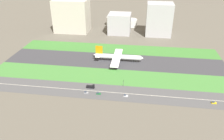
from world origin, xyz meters
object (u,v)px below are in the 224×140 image
at_px(car_2, 126,96).
at_px(fuel_tank_centre, 131,23).
at_px(hangar_building, 120,24).
at_px(fuel_tank_west, 113,21).
at_px(truck_0, 91,87).
at_px(car_1, 98,93).
at_px(traffic_light, 124,83).
at_px(car_0, 214,103).
at_px(car_3, 86,92).
at_px(airliner, 117,57).
at_px(terminal_building, 72,16).
at_px(office_tower, 159,19).

xyz_separation_m(car_2, fuel_tank_centre, (-10.93, 237.00, 5.71)).
height_order(hangar_building, fuel_tank_west, hangar_building).
distance_m(car_2, fuel_tank_centre, 237.32).
bearing_deg(truck_0, car_2, -15.14).
distance_m(car_1, traffic_light, 29.58).
distance_m(traffic_light, hangar_building, 176.05).
bearing_deg(car_0, car_1, 0.00).
xyz_separation_m(car_3, fuel_tank_west, (-4.94, 237.00, 7.14)).
relative_size(airliner, traffic_light, 9.03).
xyz_separation_m(car_3, fuel_tank_centre, (28.60, 237.00, 5.71)).
height_order(car_3, hangar_building, hangar_building).
xyz_separation_m(truck_0, terminal_building, (-74.29, 182.00, 25.87)).
height_order(truck_0, fuel_tank_centre, fuel_tank_centre).
xyz_separation_m(terminal_building, office_tower, (149.83, 0.00, -0.90)).
bearing_deg(terminal_building, hangar_building, 0.00).
bearing_deg(terminal_building, airliner, -50.64).
relative_size(car_3, traffic_light, 0.61).
bearing_deg(car_2, fuel_tank_west, -79.37).
distance_m(car_3, fuel_tank_west, 237.16).
xyz_separation_m(airliner, car_3, (-21.76, -78.00, -5.31)).
distance_m(airliner, car_3, 81.15).
bearing_deg(car_2, car_1, 0.00).
height_order(car_1, office_tower, office_tower).
xyz_separation_m(terminal_building, fuel_tank_centre, (100.33, 45.00, -20.91)).
bearing_deg(car_3, terminal_building, -69.51).
height_order(car_0, traffic_light, traffic_light).
relative_size(truck_0, office_tower, 0.16).
height_order(car_3, terminal_building, terminal_building).
bearing_deg(car_2, fuel_tank_centre, -87.36).
xyz_separation_m(traffic_light, fuel_tank_centre, (-7.18, 219.01, 2.34)).
xyz_separation_m(car_0, hangar_building, (-109.45, 192.00, 16.04)).
bearing_deg(car_3, fuel_tank_centre, -96.88).
bearing_deg(car_1, fuel_tank_west, -85.78).
height_order(terminal_building, fuel_tank_centre, terminal_building).
height_order(car_2, car_0, same).
bearing_deg(car_2, car_0, -180.00).
bearing_deg(fuel_tank_centre, car_3, -96.88).
relative_size(car_0, fuel_tank_centre, 0.18).
relative_size(car_1, office_tower, 0.08).
bearing_deg(airliner, car_2, -77.17).
distance_m(airliner, car_0, 126.84).
bearing_deg(airliner, car_0, -37.99).
distance_m(terminal_building, fuel_tank_west, 82.86).
distance_m(terminal_building, fuel_tank_centre, 111.93).
xyz_separation_m(fuel_tank_west, fuel_tank_centre, (33.54, 0.00, -1.43)).
height_order(car_1, terminal_building, terminal_building).
xyz_separation_m(car_1, terminal_building, (-84.27, 192.00, 26.62)).
bearing_deg(car_2, airliner, -77.17).
relative_size(airliner, fuel_tank_west, 2.51).
bearing_deg(hangar_building, car_0, -60.32).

